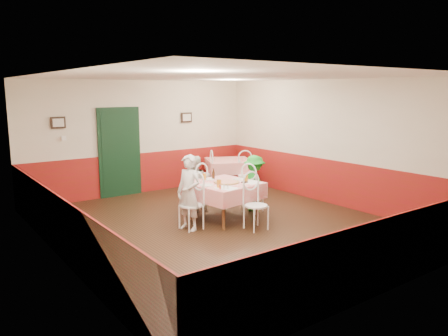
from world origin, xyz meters
TOP-DOWN VIEW (x-y plane):
  - floor at (0.00, 0.00)m, footprint 7.00×7.00m
  - ceiling at (0.00, 0.00)m, footprint 7.00×7.00m
  - back_wall at (0.00, 3.50)m, footprint 6.00×0.10m
  - front_wall at (0.00, -3.50)m, footprint 6.00×0.10m
  - left_wall at (-3.00, 0.00)m, footprint 0.10×7.00m
  - right_wall at (3.00, 0.00)m, footprint 0.10×7.00m
  - wainscot_back at (0.00, 3.48)m, footprint 6.00×0.03m
  - wainscot_front at (0.00, -3.48)m, footprint 6.00×0.03m
  - wainscot_left at (-2.98, 0.00)m, footprint 0.03×7.00m
  - wainscot_right at (2.98, 0.00)m, footprint 0.03×7.00m
  - door at (-0.60, 3.45)m, footprint 0.96×0.06m
  - picture_left at (-2.00, 3.45)m, footprint 0.32×0.03m
  - picture_right at (1.30, 3.45)m, footprint 0.32×0.03m
  - thermostat at (-1.90, 3.45)m, footprint 0.10×0.03m
  - main_table at (0.24, 0.30)m, footprint 1.38×1.38m
  - second_table at (2.04, 2.57)m, footprint 1.49×1.49m
  - chair_left at (-0.60, 0.18)m, footprint 0.44×0.44m
  - chair_right at (1.08, 0.42)m, footprint 0.54×0.54m
  - chair_far at (0.12, 1.14)m, footprint 0.49×0.49m
  - chair_near at (0.36, -0.54)m, footprint 0.45×0.45m
  - chair_second_a at (1.29, 2.57)m, footprint 0.56×0.56m
  - chair_second_b at (2.04, 1.82)m, footprint 0.56×0.56m
  - pizza at (0.26, 0.24)m, footprint 0.54×0.54m
  - plate_left at (-0.20, 0.27)m, footprint 0.28×0.28m
  - plate_right at (0.66, 0.36)m, footprint 0.28×0.28m
  - plate_far at (0.15, 0.72)m, footprint 0.28×0.28m
  - glass_a at (-0.11, -0.02)m, footprint 0.09×0.09m
  - glass_b at (0.66, 0.13)m, footprint 0.08×0.08m
  - glass_c at (0.04, 0.70)m, footprint 0.09×0.09m
  - beer_bottle at (0.25, 0.68)m, footprint 0.06×0.06m
  - shaker_a at (-0.10, -0.17)m, footprint 0.04×0.04m
  - shaker_b at (-0.05, -0.22)m, footprint 0.04×0.04m
  - shaker_c at (-0.17, -0.14)m, footprint 0.04×0.04m
  - menu_left at (-0.02, -0.13)m, footprint 0.40×0.47m
  - menu_right at (0.69, -0.00)m, footprint 0.33×0.42m
  - wallet at (0.55, 0.05)m, footprint 0.12×0.10m
  - diner_left at (-0.65, 0.17)m, footprint 0.48×0.59m
  - diner_far at (0.11, 1.19)m, footprint 0.68×0.59m
  - diner_right at (1.13, 0.43)m, footprint 0.45×0.78m

SIDE VIEW (x-z plane):
  - floor at x=0.00m, z-range 0.00..0.00m
  - main_table at x=0.24m, z-range -0.01..0.76m
  - second_table at x=2.04m, z-range -0.01..0.76m
  - chair_left at x=-0.60m, z-range 0.00..0.90m
  - chair_right at x=1.08m, z-range 0.00..0.90m
  - chair_far at x=0.12m, z-range 0.00..0.90m
  - chair_near at x=0.36m, z-range 0.00..0.90m
  - chair_second_a at x=1.29m, z-range 0.00..0.90m
  - chair_second_b at x=2.04m, z-range 0.00..0.90m
  - wainscot_back at x=0.00m, z-range 0.00..1.00m
  - wainscot_front at x=0.00m, z-range 0.00..1.00m
  - wainscot_left at x=-2.98m, z-range 0.00..1.00m
  - wainscot_right at x=2.98m, z-range 0.00..1.00m
  - diner_far at x=0.11m, z-range 0.00..1.19m
  - diner_right at x=1.13m, z-range 0.00..1.21m
  - diner_left at x=-0.65m, z-range 0.00..1.40m
  - menu_left at x=-0.02m, z-range 0.76..0.76m
  - menu_right at x=0.69m, z-range 0.76..0.76m
  - plate_left at x=-0.20m, z-range 0.76..0.77m
  - plate_right at x=0.66m, z-range 0.76..0.77m
  - plate_far at x=0.15m, z-range 0.76..0.77m
  - wallet at x=0.55m, z-range 0.76..0.78m
  - pizza at x=0.26m, z-range 0.76..0.79m
  - shaker_a at x=-0.10m, z-range 0.76..0.85m
  - shaker_b at x=-0.05m, z-range 0.76..0.85m
  - shaker_c at x=-0.17m, z-range 0.76..0.85m
  - glass_b at x=0.66m, z-range 0.76..0.89m
  - glass_c at x=0.04m, z-range 0.76..0.90m
  - glass_a at x=-0.11m, z-range 0.76..0.91m
  - beer_bottle at x=0.25m, z-range 0.76..0.96m
  - door at x=-0.60m, z-range 0.00..2.10m
  - back_wall at x=0.00m, z-range 0.00..2.80m
  - front_wall at x=0.00m, z-range 0.00..2.80m
  - left_wall at x=-3.00m, z-range 0.00..2.80m
  - right_wall at x=3.00m, z-range 0.00..2.80m
  - thermostat at x=-1.90m, z-range 1.45..1.55m
  - picture_left at x=-2.00m, z-range 1.72..1.98m
  - picture_right at x=1.30m, z-range 1.72..1.98m
  - ceiling at x=0.00m, z-range 2.80..2.80m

